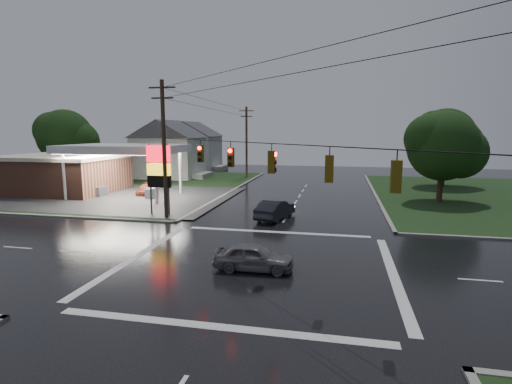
% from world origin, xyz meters
% --- Properties ---
extents(ground, '(120.00, 120.00, 0.00)m').
position_xyz_m(ground, '(0.00, 0.00, 0.00)').
color(ground, black).
rests_on(ground, ground).
extents(grass_nw, '(36.00, 36.00, 0.08)m').
position_xyz_m(grass_nw, '(-26.00, 26.00, 0.04)').
color(grass_nw, black).
rests_on(grass_nw, ground).
extents(gas_station, '(26.20, 18.00, 5.60)m').
position_xyz_m(gas_station, '(-25.68, 19.70, 2.55)').
color(gas_station, '#2D2D2D').
rests_on(gas_station, ground).
extents(pylon_sign, '(2.00, 0.35, 6.00)m').
position_xyz_m(pylon_sign, '(-10.50, 10.50, 4.01)').
color(pylon_sign, '#59595E').
rests_on(pylon_sign, ground).
extents(utility_pole_nw, '(2.20, 0.32, 11.00)m').
position_xyz_m(utility_pole_nw, '(-9.50, 9.50, 5.72)').
color(utility_pole_nw, '#382619').
rests_on(utility_pole_nw, ground).
extents(utility_pole_n, '(2.20, 0.32, 10.50)m').
position_xyz_m(utility_pole_n, '(-9.50, 38.00, 5.47)').
color(utility_pole_n, '#382619').
rests_on(utility_pole_n, ground).
extents(traffic_signals, '(26.87, 26.87, 1.47)m').
position_xyz_m(traffic_signals, '(0.02, -0.02, 6.48)').
color(traffic_signals, black).
rests_on(traffic_signals, ground).
extents(house_near, '(11.05, 8.48, 8.60)m').
position_xyz_m(house_near, '(-20.95, 36.00, 4.41)').
color(house_near, silver).
rests_on(house_near, ground).
extents(house_far, '(11.05, 8.48, 8.60)m').
position_xyz_m(house_far, '(-21.95, 48.00, 4.41)').
color(house_far, silver).
rests_on(house_far, ground).
extents(tree_nw_behind, '(8.93, 7.60, 10.00)m').
position_xyz_m(tree_nw_behind, '(-33.84, 29.99, 6.18)').
color(tree_nw_behind, black).
rests_on(tree_nw_behind, ground).
extents(tree_ne_near, '(7.99, 6.80, 8.98)m').
position_xyz_m(tree_ne_near, '(14.14, 21.99, 5.56)').
color(tree_ne_near, black).
rests_on(tree_ne_near, ground).
extents(tree_ne_far, '(8.46, 7.20, 9.80)m').
position_xyz_m(tree_ne_far, '(17.15, 33.99, 6.18)').
color(tree_ne_far, black).
rests_on(tree_ne_far, ground).
extents(car_north, '(2.80, 5.07, 1.58)m').
position_xyz_m(car_north, '(-0.80, 11.18, 0.79)').
color(car_north, black).
rests_on(car_north, ground).
extents(car_crossing, '(4.15, 1.75, 1.40)m').
position_xyz_m(car_crossing, '(0.03, -0.85, 0.70)').
color(car_crossing, slate).
rests_on(car_crossing, ground).
extents(car_pump, '(2.54, 4.48, 1.22)m').
position_xyz_m(car_pump, '(-16.74, 20.40, 0.61)').
color(car_pump, '#602315').
rests_on(car_pump, ground).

